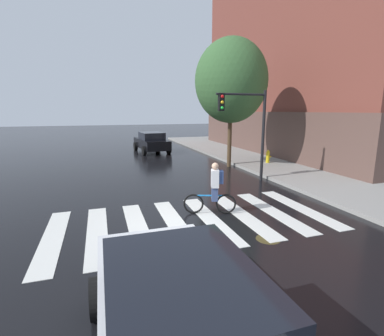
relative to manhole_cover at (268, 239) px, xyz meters
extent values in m
plane|color=black|center=(-1.88, 1.79, 0.00)|extent=(120.00, 120.00, 0.00)
cube|color=silver|center=(-5.37, 1.79, 0.00)|extent=(0.55, 4.04, 0.01)
cube|color=silver|center=(-4.26, 1.79, 0.00)|extent=(0.55, 4.04, 0.01)
cube|color=silver|center=(-3.15, 1.79, 0.00)|extent=(0.55, 4.04, 0.01)
cube|color=silver|center=(-2.04, 1.79, 0.00)|extent=(0.55, 4.04, 0.01)
cube|color=silver|center=(-0.93, 1.79, 0.00)|extent=(0.55, 4.04, 0.01)
cube|color=silver|center=(0.18, 1.79, 0.00)|extent=(0.55, 4.04, 0.01)
cube|color=silver|center=(1.30, 1.79, 0.00)|extent=(0.55, 4.04, 0.01)
cube|color=silver|center=(2.41, 1.79, 0.00)|extent=(0.55, 4.04, 0.01)
cylinder|color=#473D1E|center=(0.00, 0.00, 0.00)|extent=(0.64, 0.64, 0.01)
cube|color=silver|center=(-3.26, -3.10, 0.69)|extent=(1.86, 4.60, 0.70)
cube|color=black|center=(-3.26, -3.25, 1.31)|extent=(1.65, 2.20, 0.55)
cylinder|color=black|center=(-4.22, -1.63, 0.34)|extent=(0.24, 0.68, 0.68)
cylinder|color=black|center=(-2.30, -1.63, 0.34)|extent=(0.24, 0.68, 0.68)
cube|color=black|center=(-0.11, 16.73, 0.69)|extent=(2.28, 4.76, 0.70)
cube|color=black|center=(-0.10, 16.58, 1.31)|extent=(1.85, 2.35, 0.55)
cylinder|color=black|center=(-1.21, 18.11, 0.34)|extent=(0.30, 0.70, 0.68)
cylinder|color=black|center=(0.71, 18.29, 0.34)|extent=(0.30, 0.70, 0.68)
cylinder|color=black|center=(-0.94, 15.17, 0.34)|extent=(0.30, 0.70, 0.68)
cylinder|color=black|center=(0.98, 15.35, 0.34)|extent=(0.30, 0.70, 0.68)
torus|color=black|center=(-0.28, 2.06, 0.33)|extent=(0.64, 0.27, 0.66)
torus|color=black|center=(-1.27, 2.40, 0.33)|extent=(0.64, 0.27, 0.66)
cylinder|color=#1972BF|center=(-0.77, 2.23, 0.61)|extent=(0.86, 0.34, 0.05)
cylinder|color=#1972BF|center=(-0.62, 2.18, 0.68)|extent=(0.04, 0.04, 0.45)
cube|color=#384772|center=(-0.62, 2.18, 0.73)|extent=(0.28, 0.33, 0.56)
cube|color=silver|center=(-0.62, 2.18, 1.18)|extent=(0.34, 0.42, 0.56)
sphere|color=tan|center=(-0.62, 2.18, 1.58)|extent=(0.22, 0.22, 0.22)
cube|color=navy|center=(-0.45, 2.12, 1.23)|extent=(0.24, 0.32, 0.40)
cylinder|color=black|center=(3.24, 5.68, 2.10)|extent=(0.14, 0.14, 4.20)
cylinder|color=black|center=(2.04, 5.68, 4.00)|extent=(2.40, 0.10, 0.10)
cube|color=black|center=(1.08, 5.68, 3.65)|extent=(0.24, 0.20, 0.76)
sphere|color=red|center=(1.08, 5.57, 3.89)|extent=(0.14, 0.14, 0.14)
sphere|color=gold|center=(1.08, 5.57, 3.65)|extent=(0.14, 0.14, 0.14)
sphere|color=green|center=(1.08, 5.57, 3.41)|extent=(0.14, 0.14, 0.14)
cylinder|color=gold|center=(5.69, 8.96, 0.47)|extent=(0.22, 0.22, 0.65)
sphere|color=gold|center=(5.69, 8.96, 0.84)|extent=(0.18, 0.18, 0.18)
cylinder|color=gold|center=(5.85, 8.96, 0.50)|extent=(0.12, 0.09, 0.09)
cylinder|color=#4C3823|center=(3.23, 9.27, 1.64)|extent=(0.24, 0.24, 3.30)
ellipsoid|color=#386033|center=(3.23, 9.27, 4.93)|extent=(4.10, 4.10, 4.72)
cube|color=brown|center=(16.05, 12.95, 1.60)|extent=(17.72, 19.81, 3.20)
cube|color=brown|center=(16.05, 12.95, 8.58)|extent=(17.37, 19.41, 10.77)
camera|label=1|loc=(-4.03, -5.97, 3.30)|focal=26.63mm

